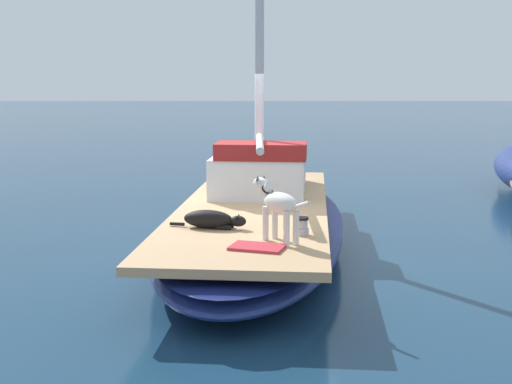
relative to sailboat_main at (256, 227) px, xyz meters
name	(u,v)px	position (x,y,z in m)	size (l,w,h in m)	color
ground_plane	(256,249)	(0.00, 0.00, -0.34)	(120.00, 120.00, 0.00)	navy
sailboat_main	(256,227)	(0.00, 0.00, 0.00)	(3.13, 7.43, 0.66)	navy
cabin_house	(263,170)	(0.10, 1.11, 0.67)	(1.59, 2.33, 0.84)	silver
dog_black	(213,219)	(-0.51, -1.52, 0.43)	(0.95, 0.38, 0.22)	black
dog_white	(280,204)	(0.27, -2.19, 0.75)	(0.63, 0.80, 0.70)	silver
deck_winch	(304,227)	(0.56, -1.88, 0.42)	(0.16, 0.16, 0.21)	#B7B7BC
deck_towel	(260,247)	(0.04, -2.50, 0.34)	(0.56, 0.36, 0.03)	#C6333D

